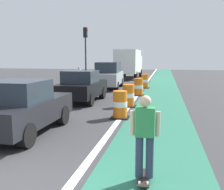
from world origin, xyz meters
The scene contains 13 objects.
bike_lane_strip centered at (2.40, 12.00, 0.00)m, with size 2.50×80.00×0.01m, color #286B51.
lane_divider_stripe centered at (0.90, 12.00, 0.01)m, with size 0.20×80.00×0.01m, color silver.
skateboarder_on_lane centered at (2.25, 1.34, 0.91)m, with size 0.57×0.81×1.69m.
parked_sedan_nearest centered at (-1.80, 3.86, 0.83)m, with size 1.93×4.11×1.70m.
parked_sedan_second centered at (-1.82, 10.08, 0.83)m, with size 1.95×4.12×1.70m.
parked_suv_third centered at (-1.71, 16.58, 1.04)m, with size 2.09×4.69×2.04m.
traffic_barrel_front centered at (0.88, 6.61, 0.53)m, with size 0.73×0.73×1.09m.
traffic_barrel_mid centered at (0.87, 9.14, 0.53)m, with size 0.73×0.73×1.09m.
traffic_barrel_back centered at (0.98, 13.05, 0.53)m, with size 0.73×0.73×1.09m.
traffic_barrel_far centered at (1.06, 17.31, 0.53)m, with size 0.73×0.73×1.09m.
delivery_truck_down_block centered at (-1.46, 26.81, 1.85)m, with size 2.42×7.62×3.23m.
traffic_light_corner centered at (-4.59, 20.03, 3.50)m, with size 0.41×0.32×5.10m.
pedestrian_crossing centered at (-4.75, 18.45, 0.86)m, with size 0.34×0.20×1.61m.
Camera 1 is at (2.59, -3.58, 2.39)m, focal length 42.42 mm.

